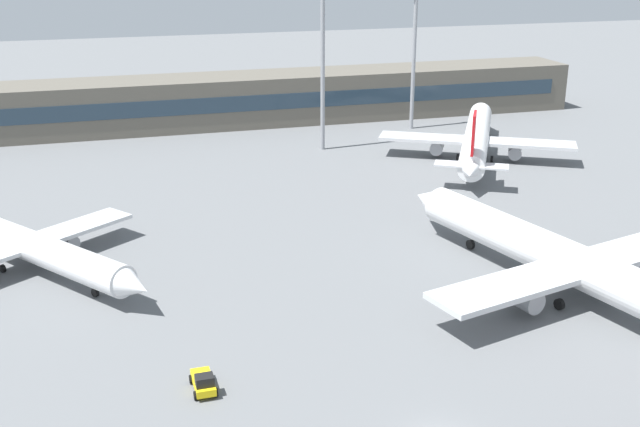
{
  "coord_description": "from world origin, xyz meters",
  "views": [
    {
      "loc": [
        -20.85,
        -41.7,
        33.42
      ],
      "look_at": [
        2.71,
        40.0,
        3.0
      ],
      "focal_mm": 43.9,
      "sensor_mm": 36.0,
      "label": 1
    }
  ],
  "objects_px": {
    "airplane_near": "(564,260)",
    "airplane_far": "(477,137)",
    "airplane_mid": "(29,245)",
    "floodlight_tower_west": "(323,49)",
    "floodlight_tower_east": "(414,46)",
    "baggage_tug_yellow": "(204,382)"
  },
  "relations": [
    {
      "from": "airplane_near",
      "to": "baggage_tug_yellow",
      "type": "bearing_deg",
      "value": -167.85
    },
    {
      "from": "baggage_tug_yellow",
      "to": "floodlight_tower_east",
      "type": "relative_size",
      "value": 0.14
    },
    {
      "from": "airplane_mid",
      "to": "floodlight_tower_west",
      "type": "relative_size",
      "value": 1.1
    },
    {
      "from": "airplane_near",
      "to": "floodlight_tower_east",
      "type": "relative_size",
      "value": 1.8
    },
    {
      "from": "airplane_near",
      "to": "airplane_far",
      "type": "bearing_deg",
      "value": 72.83
    },
    {
      "from": "airplane_mid",
      "to": "baggage_tug_yellow",
      "type": "distance_m",
      "value": 31.63
    },
    {
      "from": "airplane_near",
      "to": "airplane_mid",
      "type": "distance_m",
      "value": 54.42
    },
    {
      "from": "airplane_far",
      "to": "floodlight_tower_east",
      "type": "height_order",
      "value": "floodlight_tower_east"
    },
    {
      "from": "airplane_mid",
      "to": "baggage_tug_yellow",
      "type": "height_order",
      "value": "airplane_mid"
    },
    {
      "from": "airplane_near",
      "to": "baggage_tug_yellow",
      "type": "distance_m",
      "value": 37.29
    },
    {
      "from": "airplane_near",
      "to": "baggage_tug_yellow",
      "type": "xyz_separation_m",
      "value": [
        -36.35,
        -7.83,
        -2.74
      ]
    },
    {
      "from": "airplane_mid",
      "to": "airplane_near",
      "type": "bearing_deg",
      "value": -22.04
    },
    {
      "from": "airplane_far",
      "to": "floodlight_tower_east",
      "type": "distance_m",
      "value": 24.25
    },
    {
      "from": "airplane_mid",
      "to": "floodlight_tower_east",
      "type": "relative_size",
      "value": 1.22
    },
    {
      "from": "floodlight_tower_west",
      "to": "airplane_mid",
      "type": "bearing_deg",
      "value": -138.08
    },
    {
      "from": "airplane_mid",
      "to": "airplane_far",
      "type": "relative_size",
      "value": 0.8
    },
    {
      "from": "floodlight_tower_east",
      "to": "floodlight_tower_west",
      "type": "bearing_deg",
      "value": -153.84
    },
    {
      "from": "baggage_tug_yellow",
      "to": "floodlight_tower_east",
      "type": "height_order",
      "value": "floodlight_tower_east"
    },
    {
      "from": "airplane_near",
      "to": "floodlight_tower_east",
      "type": "xyz_separation_m",
      "value": [
        12.48,
        68.92,
        11.34
      ]
    },
    {
      "from": "airplane_far",
      "to": "floodlight_tower_east",
      "type": "bearing_deg",
      "value": 96.12
    },
    {
      "from": "airplane_mid",
      "to": "floodlight_tower_west",
      "type": "xyz_separation_m",
      "value": [
        43.26,
        38.84,
        13.54
      ]
    },
    {
      "from": "airplane_mid",
      "to": "airplane_far",
      "type": "bearing_deg",
      "value": 22.74
    }
  ]
}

